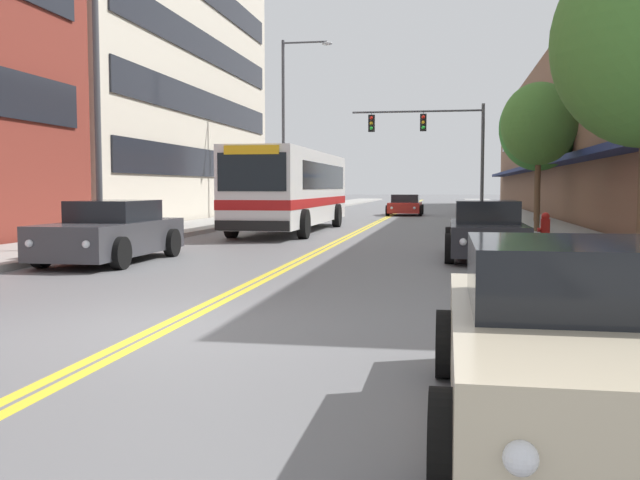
{
  "coord_description": "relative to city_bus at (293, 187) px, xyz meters",
  "views": [
    {
      "loc": [
        3.43,
        -8.18,
        1.73
      ],
      "look_at": [
        -0.8,
        15.31,
        -0.04
      ],
      "focal_mm": 40.0,
      "sensor_mm": 36.0,
      "label": 1
    }
  ],
  "objects": [
    {
      "name": "ground_plane",
      "position": [
        2.58,
        17.74,
        -1.74
      ],
      "size": [
        240.0,
        240.0,
        0.0
      ],
      "primitive_type": "plane",
      "color": "slate"
    },
    {
      "name": "sidewalk_left",
      "position": [
        -4.52,
        17.74,
        -1.67
      ],
      "size": [
        3.21,
        106.0,
        0.15
      ],
      "color": "#9E9B96",
      "rests_on": "ground_plane"
    },
    {
      "name": "sidewalk_right",
      "position": [
        9.69,
        17.74,
        -1.67
      ],
      "size": [
        3.21,
        106.0,
        0.15
      ],
      "color": "#9E9B96",
      "rests_on": "ground_plane"
    },
    {
      "name": "centre_line",
      "position": [
        2.58,
        17.74,
        -1.74
      ],
      "size": [
        0.34,
        106.0,
        0.01
      ],
      "color": "yellow",
      "rests_on": "ground_plane"
    },
    {
      "name": "storefront_row_right",
      "position": [
        15.52,
        17.74,
        3.09
      ],
      "size": [
        9.1,
        68.0,
        9.66
      ],
      "color": "brown",
      "rests_on": "ground_plane"
    },
    {
      "name": "city_bus",
      "position": [
        0.0,
        0.0,
        0.0
      ],
      "size": [
        2.81,
        11.88,
        3.07
      ],
      "color": "silver",
      "rests_on": "ground_plane"
    },
    {
      "name": "car_white_parked_left_near",
      "position": [
        -1.71,
        11.89,
        -1.11
      ],
      "size": [
        2.07,
        4.19,
        1.36
      ],
      "color": "white",
      "rests_on": "ground_plane"
    },
    {
      "name": "car_dark_grey_parked_left_far",
      "position": [
        -1.67,
        -12.06,
        -1.07
      ],
      "size": [
        2.04,
        4.74,
        1.42
      ],
      "color": "#38383D",
      "rests_on": "ground_plane"
    },
    {
      "name": "car_champagne_parked_right_foreground",
      "position": [
        7.01,
        -22.2,
        -1.12
      ],
      "size": [
        2.18,
        4.24,
        1.35
      ],
      "color": "beige",
      "rests_on": "ground_plane"
    },
    {
      "name": "car_charcoal_parked_right_mid",
      "position": [
        6.94,
        -9.75,
        -1.09
      ],
      "size": [
        1.98,
        4.44,
        1.41
      ],
      "color": "#232328",
      "rests_on": "ground_plane"
    },
    {
      "name": "car_red_moving_lead",
      "position": [
        3.41,
        16.74,
        -1.15
      ],
      "size": [
        2.16,
        4.34,
        1.28
      ],
      "color": "maroon",
      "rests_on": "ground_plane"
    },
    {
      "name": "traffic_signal_mast",
      "position": [
        5.3,
        11.59,
        2.68
      ],
      "size": [
        7.07,
        0.38,
        6.15
      ],
      "color": "#47474C",
      "rests_on": "ground_plane"
    },
    {
      "name": "street_lamp_left_near",
      "position": [
        -2.45,
        -10.61,
        3.76
      ],
      "size": [
        2.27,
        0.28,
        9.45
      ],
      "color": "#47474C",
      "rests_on": "ground_plane"
    },
    {
      "name": "street_lamp_left_far",
      "position": [
        -2.37,
        9.99,
        3.85
      ],
      "size": [
        2.73,
        0.28,
        9.5
      ],
      "color": "#47474C",
      "rests_on": "ground_plane"
    },
    {
      "name": "street_tree_right_mid",
      "position": [
        9.16,
        -0.92,
        2.23
      ],
      "size": [
        2.67,
        2.67,
        5.3
      ],
      "color": "brown",
      "rests_on": "sidewalk_right"
    },
    {
      "name": "street_tree_right_far",
      "position": [
        10.1,
        7.16,
        2.72
      ],
      "size": [
        3.61,
        3.61,
        6.31
      ],
      "color": "brown",
      "rests_on": "sidewalk_right"
    },
    {
      "name": "fire_hydrant",
      "position": [
        8.53,
        -8.03,
        -1.13
      ],
      "size": [
        0.32,
        0.24,
        0.92
      ],
      "color": "red",
      "rests_on": "sidewalk_right"
    }
  ]
}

